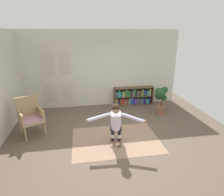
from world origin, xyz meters
TOP-DOWN VIEW (x-y plane):
  - ground_plane at (0.00, 0.00)m, footprint 7.20×7.20m
  - back_wall at (0.00, 2.60)m, footprint 6.00×0.10m
  - double_door at (-1.65, 2.54)m, footprint 1.22×0.05m
  - rug at (0.05, -0.18)m, footprint 2.35×1.68m
  - bookshelf at (1.22, 2.39)m, footprint 1.60×0.30m
  - wicker_chair at (-2.27, 0.56)m, footprint 0.81×0.81m
  - potted_plant at (1.95, 1.37)m, footprint 0.44×0.45m
  - skis_pair at (0.06, -0.15)m, footprint 0.42×0.81m
  - person_skier at (0.02, -0.33)m, footprint 1.46×0.72m

SIDE VIEW (x-z plane):
  - ground_plane at x=0.00m, z-range 0.00..0.00m
  - rug at x=0.05m, z-range 0.00..0.01m
  - skis_pair at x=0.06m, z-range -0.01..0.06m
  - bookshelf at x=1.22m, z-range -0.03..0.69m
  - wicker_chair at x=-2.27m, z-range 0.03..1.13m
  - potted_plant at x=1.95m, z-range 0.13..1.12m
  - person_skier at x=0.02m, z-range 0.13..1.22m
  - double_door at x=-1.65m, z-range 0.01..2.46m
  - back_wall at x=0.00m, z-range 0.00..2.90m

